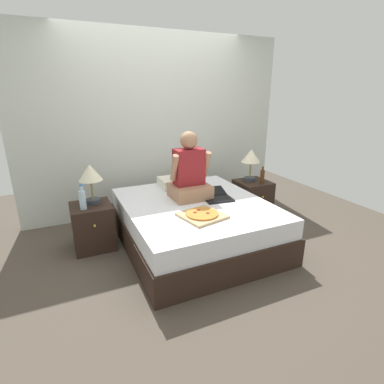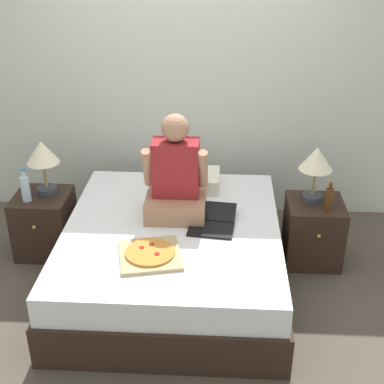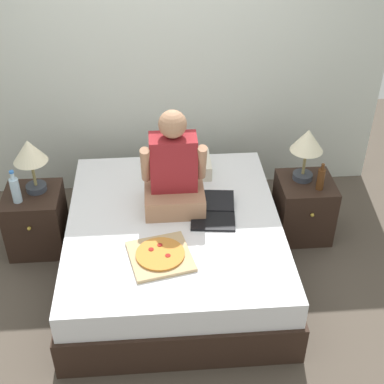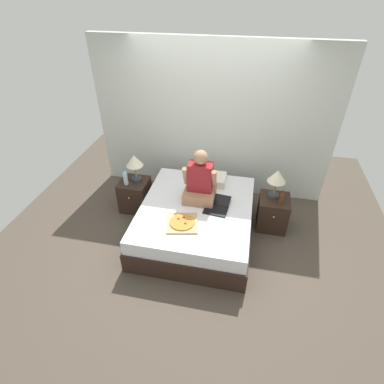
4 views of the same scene
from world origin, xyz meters
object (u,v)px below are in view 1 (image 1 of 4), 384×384
Objects in this scene: nightstand_left at (93,226)px; person_seated at (189,174)px; lamp_on_left_nightstand at (90,175)px; pizza_box at (202,215)px; laptop at (216,197)px; lamp_on_right_nightstand at (251,158)px; nightstand_right at (252,199)px; water_bottle at (82,199)px; beer_bottle at (262,176)px; bed at (195,223)px.

nightstand_left is 1.26m from person_seated.
pizza_box is (0.95, -0.86, -0.31)m from lamp_on_left_nightstand.
lamp_on_right_nightstand is at bearing 29.48° from laptop.
nightstand_right is (2.16, -0.05, -0.59)m from lamp_on_left_nightstand.
beer_bottle is (2.35, -0.01, -0.02)m from water_bottle.
beer_bottle is at bearing 29.07° from pizza_box.
lamp_on_left_nightstand reaches higher than beer_bottle.
lamp_on_left_nightstand is 1.63× the size of water_bottle.
pizza_box is (-0.12, -0.59, -0.27)m from person_seated.
lamp_on_right_nightstand reaches higher than beer_bottle.
pizza_box is at bearing -33.95° from water_bottle.
bed is 4.11× the size of lamp_on_right_nightstand.
nightstand_left is 1.16× the size of laptop.
lamp_on_left_nightstand reaches higher than water_bottle.
nightstand_left is 2.30m from beer_bottle.
lamp_on_right_nightstand is at bearing 0.00° from lamp_on_left_nightstand.
bed is 1.30m from lamp_on_left_nightstand.
nightstand_left is 1.09× the size of pizza_box.
lamp_on_left_nightstand is at bearing 165.72° from person_seated.
lamp_on_right_nightstand is 1.96× the size of beer_bottle.
nightstand_right is 2.26× the size of beer_bottle.
lamp_on_right_nightstand is (2.17, 0.05, 0.59)m from nightstand_left.
person_seated is at bearing 148.84° from laptop.
lamp_on_left_nightstand reaches higher than nightstand_left.
nightstand_right is 1.23m from person_seated.
water_bottle is 0.35× the size of person_seated.
beer_bottle is at bearing 14.79° from bed.
pizza_box is (-0.11, -0.40, 0.28)m from bed.
person_seated reaches higher than beer_bottle.
person_seated is (-1.08, -0.22, 0.55)m from nightstand_right.
laptop is (0.28, -0.17, -0.27)m from person_seated.
beer_bottle is 1.46m from pizza_box.
bed is 1.30m from lamp_on_right_nightstand.
nightstand_left is 0.59m from lamp_on_left_nightstand.
person_seated reaches higher than pizza_box.
person_seated is at bearing -6.38° from water_bottle.
water_bottle is 0.53× the size of nightstand_right.
lamp_on_right_nightstand is (2.25, 0.14, 0.22)m from water_bottle.
person_seated is at bearing -165.46° from lamp_on_right_nightstand.
lamp_on_left_nightstand is 0.58× the size of person_seated.
water_bottle reaches higher than beer_bottle.
beer_bottle is (1.17, 0.31, 0.36)m from bed.
person_seated reaches higher than laptop.
nightstand_left is at bearing 159.60° from bed.
beer_bottle reaches higher than nightstand_left.
lamp_on_left_nightstand is (-1.06, 0.46, 0.59)m from bed.
person_seated is at bearing -173.90° from beer_bottle.
lamp_on_left_nightstand is 0.94× the size of pizza_box.
lamp_on_right_nightstand is 0.29m from beer_bottle.
lamp_on_right_nightstand is 0.94× the size of pizza_box.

